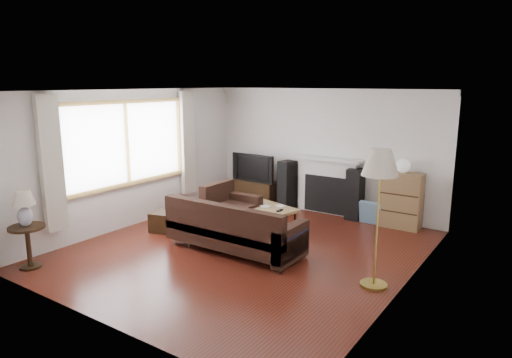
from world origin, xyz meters
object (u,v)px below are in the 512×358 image
Objects in this scene: sectional_sofa at (235,227)px; tv_stand at (256,192)px; floor_lamp at (377,220)px; bookshelf at (401,200)px; coffee_table at (268,217)px; side_table at (29,247)px.

tv_stand is at bearing 117.78° from sectional_sofa.
tv_stand is 0.55× the size of floor_lamp.
floor_lamp is (3.67, -2.63, 0.66)m from tv_stand.
sectional_sofa is (1.38, -2.62, 0.14)m from tv_stand.
coffee_table is at bearing -143.82° from bookshelf.
bookshelf is at bearing 51.82° from side_table.
tv_stand is at bearing -179.38° from bookshelf.
side_table is (-1.86, -3.43, 0.10)m from coffee_table.
tv_stand is 0.91× the size of coffee_table.
bookshelf is 6.20m from side_table.
tv_stand is at bearing 82.31° from side_table.
floor_lamp is 4.88m from side_table.
floor_lamp is (2.28, -0.01, 0.52)m from sectional_sofa.
side_table is at bearing -153.00° from floor_lamp.
sectional_sofa is 3.01m from side_table.
floor_lamp is (0.49, -2.67, 0.40)m from bookshelf.
sectional_sofa is (-1.79, -2.66, -0.13)m from bookshelf.
floor_lamp is (2.45, -1.23, 0.70)m from coffee_table.
bookshelf reaches higher than side_table.
sectional_sofa is 3.83× the size of side_table.
bookshelf reaches higher than sectional_sofa.
side_table is (-4.32, -2.20, -0.60)m from floor_lamp.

